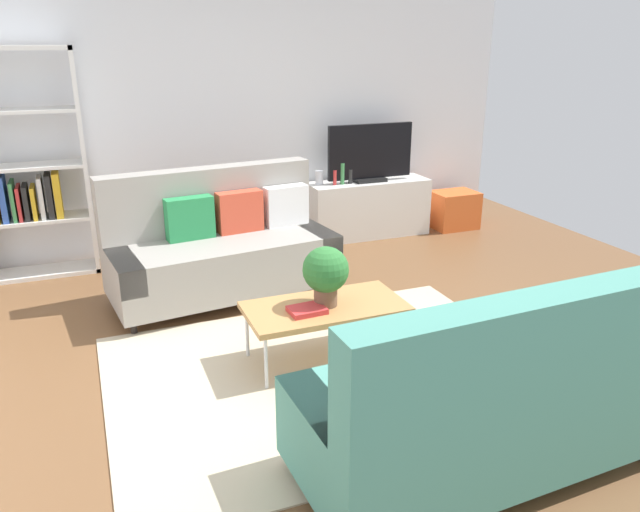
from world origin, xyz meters
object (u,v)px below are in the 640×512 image
at_px(potted_plant, 326,272).
at_px(bottle_1, 342,174).
at_px(tv_console, 368,208).
at_px(storage_trunk, 454,210).
at_px(coffee_table, 325,309).
at_px(bottle_0, 335,178).
at_px(couch_beige, 222,246).
at_px(vase_0, 319,178).
at_px(couch_green, 485,400).
at_px(tv, 370,154).
at_px(bookshelf, 21,177).
at_px(bottle_2, 350,176).
at_px(table_book_0, 307,310).

relative_size(potted_plant, bottle_1, 1.79).
bearing_deg(tv_console, storage_trunk, -5.19).
relative_size(coffee_table, bottle_0, 6.78).
relative_size(couch_beige, vase_0, 13.36).
bearing_deg(couch_green, bottle_0, 75.55).
bearing_deg(tv, coffee_table, -121.65).
bearing_deg(potted_plant, coffee_table, -159.33).
height_order(bookshelf, bottle_2, bookshelf).
bearing_deg(coffee_table, tv_console, 58.56).
bearing_deg(vase_0, bottle_1, -20.76).
relative_size(couch_green, bottle_2, 12.23).
distance_m(bottle_1, bottle_2, 0.10).
distance_m(coffee_table, potted_plant, 0.27).
relative_size(bookshelf, vase_0, 14.10).
relative_size(storage_trunk, vase_0, 3.49).
xyz_separation_m(couch_beige, couch_green, (0.69, -2.84, -0.01)).
relative_size(potted_plant, vase_0, 2.81).
xyz_separation_m(tv, storage_trunk, (1.10, -0.08, -0.73)).
bearing_deg(storage_trunk, couch_green, -121.47).
bearing_deg(bottle_2, storage_trunk, -2.55).
distance_m(bookshelf, bottle_0, 3.10).
height_order(couch_beige, vase_0, couch_beige).
bearing_deg(vase_0, couch_beige, -139.47).
bearing_deg(table_book_0, bookshelf, 124.44).
xyz_separation_m(couch_beige, bookshelf, (-1.57, 1.15, 0.51)).
distance_m(tv, potted_plant, 2.98).
bearing_deg(bookshelf, bottle_1, -1.08).
bearing_deg(tv_console, bottle_1, -173.34).
bearing_deg(couch_beige, storage_trunk, -168.49).
distance_m(couch_beige, tv, 2.30).
bearing_deg(bookshelf, coffee_table, -52.56).
distance_m(coffee_table, bookshelf, 3.29).
bearing_deg(table_book_0, tv_console, 56.73).
bearing_deg(table_book_0, couch_beige, 99.07).
height_order(couch_green, tv, tv).
height_order(couch_green, coffee_table, couch_green).
bearing_deg(coffee_table, storage_trunk, 42.65).
height_order(couch_green, table_book_0, couch_green).
bearing_deg(table_book_0, bottle_0, 63.51).
height_order(bookshelf, bottle_0, bookshelf).
xyz_separation_m(couch_beige, potted_plant, (0.40, -1.42, 0.21)).
height_order(couch_beige, tv, tv).
bearing_deg(potted_plant, couch_green, -78.63).
bearing_deg(storage_trunk, bottle_0, 177.76).
distance_m(tv, bottle_0, 0.49).
xyz_separation_m(storage_trunk, table_book_0, (-2.82, -2.52, 0.22)).
distance_m(potted_plant, table_book_0, 0.28).
xyz_separation_m(bottle_0, bottle_2, (0.19, 0.00, -0.00)).
distance_m(potted_plant, vase_0, 2.78).
relative_size(storage_trunk, bottle_0, 3.21).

